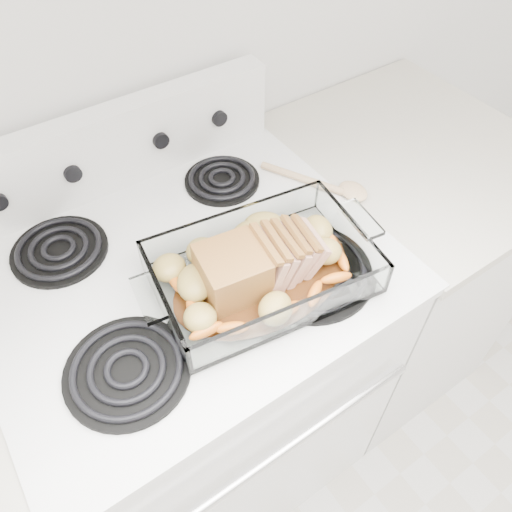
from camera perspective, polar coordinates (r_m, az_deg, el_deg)
electric_range at (r=1.36m, az=-6.25°, el=-13.04°), size 0.78×0.70×1.12m
counter_right at (r=1.63m, az=14.41°, el=-1.27°), size 0.58×0.68×0.93m
baking_dish at (r=0.92m, az=0.70°, el=-1.92°), size 0.39×0.25×0.07m
pork_roast at (r=0.89m, az=-0.47°, el=-1.28°), size 0.23×0.11×0.09m
roast_vegetables at (r=0.94m, az=-0.92°, el=-0.05°), size 0.40×0.22×0.05m
wooden_spoon at (r=1.14m, az=8.51°, el=8.00°), size 0.15×0.23×0.02m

